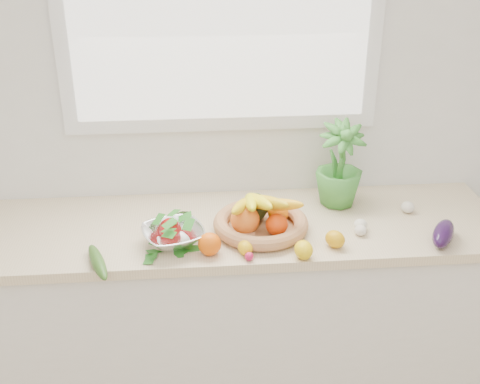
{
  "coord_description": "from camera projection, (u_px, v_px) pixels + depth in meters",
  "views": [
    {
      "loc": [
        -0.13,
        -0.17,
        2.07
      ],
      "look_at": [
        0.05,
        1.93,
        1.05
      ],
      "focal_mm": 45.0,
      "sensor_mm": 36.0,
      "label": 1
    }
  ],
  "objects": [
    {
      "name": "back_wall",
      "position": [
        221.0,
        94.0,
        2.5
      ],
      "size": [
        4.5,
        0.02,
        2.7
      ],
      "primitive_type": "cube",
      "color": "white",
      "rests_on": "ground"
    },
    {
      "name": "counter_cabinet",
      "position": [
        228.0,
        318.0,
        2.63
      ],
      "size": [
        2.2,
        0.58,
        0.86
      ],
      "primitive_type": "cube",
      "color": "silver",
      "rests_on": "ground"
    },
    {
      "name": "countertop",
      "position": [
        227.0,
        228.0,
        2.43
      ],
      "size": [
        2.24,
        0.62,
        0.04
      ],
      "primitive_type": "cube",
      "color": "beige",
      "rests_on": "counter_cabinet"
    },
    {
      "name": "orange_loose",
      "position": [
        210.0,
        244.0,
        2.2
      ],
      "size": [
        0.11,
        0.11,
        0.09
      ],
      "primitive_type": "sphere",
      "rotation": [
        0.0,
        0.0,
        -0.35
      ],
      "color": "#ED5907",
      "rests_on": "countertop"
    },
    {
      "name": "lemon_a",
      "position": [
        335.0,
        239.0,
        2.25
      ],
      "size": [
        0.1,
        0.1,
        0.06
      ],
      "primitive_type": "ellipsoid",
      "rotation": [
        0.0,
        0.0,
        0.58
      ],
      "color": "orange",
      "rests_on": "countertop"
    },
    {
      "name": "lemon_b",
      "position": [
        304.0,
        250.0,
        2.18
      ],
      "size": [
        0.07,
        0.09,
        0.07
      ],
      "primitive_type": "ellipsoid",
      "rotation": [
        0.0,
        0.0,
        0.04
      ],
      "color": "yellow",
      "rests_on": "countertop"
    },
    {
      "name": "lemon_c",
      "position": [
        245.0,
        248.0,
        2.21
      ],
      "size": [
        0.07,
        0.08,
        0.05
      ],
      "primitive_type": "ellipsoid",
      "rotation": [
        0.0,
        0.0,
        0.23
      ],
      "color": "#F2B50D",
      "rests_on": "countertop"
    },
    {
      "name": "apple",
      "position": [
        170.0,
        229.0,
        2.3
      ],
      "size": [
        0.09,
        0.09,
        0.09
      ],
      "primitive_type": "sphere",
      "rotation": [
        0.0,
        0.0,
        0.01
      ],
      "color": "#B50F0E",
      "rests_on": "countertop"
    },
    {
      "name": "ginger",
      "position": [
        242.0,
        238.0,
        2.29
      ],
      "size": [
        0.1,
        0.05,
        0.03
      ],
      "primitive_type": "cube",
      "rotation": [
        0.0,
        0.0,
        -0.1
      ],
      "color": "tan",
      "rests_on": "countertop"
    },
    {
      "name": "garlic_a",
      "position": [
        360.0,
        230.0,
        2.33
      ],
      "size": [
        0.05,
        0.05,
        0.04
      ],
      "primitive_type": "ellipsoid",
      "rotation": [
        0.0,
        0.0,
        0.08
      ],
      "color": "silver",
      "rests_on": "countertop"
    },
    {
      "name": "garlic_b",
      "position": [
        408.0,
        207.0,
        2.5
      ],
      "size": [
        0.07,
        0.07,
        0.05
      ],
      "primitive_type": "ellipsoid",
      "rotation": [
        0.0,
        0.0,
        -0.29
      ],
      "color": "silver",
      "rests_on": "countertop"
    },
    {
      "name": "garlic_c",
      "position": [
        360.0,
        225.0,
        2.37
      ],
      "size": [
        0.06,
        0.06,
        0.05
      ],
      "primitive_type": "ellipsoid",
      "rotation": [
        0.0,
        0.0,
        -0.2
      ],
      "color": "beige",
      "rests_on": "countertop"
    },
    {
      "name": "eggplant",
      "position": [
        443.0,
        233.0,
        2.28
      ],
      "size": [
        0.17,
        0.21,
        0.08
      ],
      "primitive_type": "ellipsoid",
      "rotation": [
        0.0,
        0.0,
        -0.55
      ],
      "color": "#240E34",
      "rests_on": "countertop"
    },
    {
      "name": "cucumber",
      "position": [
        98.0,
        262.0,
        2.13
      ],
      "size": [
        0.12,
        0.25,
        0.05
      ],
      "primitive_type": "ellipsoid",
      "rotation": [
        0.0,
        0.0,
        0.33
      ],
      "color": "#295117",
      "rests_on": "countertop"
    },
    {
      "name": "radish",
      "position": [
        249.0,
        256.0,
        2.17
      ],
      "size": [
        0.04,
        0.04,
        0.03
      ],
      "primitive_type": "sphere",
      "rotation": [
        0.0,
        0.0,
        -0.42
      ],
      "color": "#CB194C",
      "rests_on": "countertop"
    },
    {
      "name": "potted_herb",
      "position": [
        340.0,
        164.0,
        2.5
      ],
      "size": [
        0.22,
        0.22,
        0.36
      ],
      "primitive_type": "imported",
      "rotation": [
        0.0,
        0.0,
        0.12
      ],
      "color": "#3D8A32",
      "rests_on": "countertop"
    },
    {
      "name": "fruit_basket",
      "position": [
        260.0,
        219.0,
        2.35
      ],
      "size": [
        0.47,
        0.47,
        0.19
      ],
      "color": "#B2824F",
      "rests_on": "countertop"
    },
    {
      "name": "colander_with_spinach",
      "position": [
        173.0,
        232.0,
        2.24
      ],
      "size": [
        0.29,
        0.29,
        0.12
      ],
      "color": "white",
      "rests_on": "countertop"
    }
  ]
}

